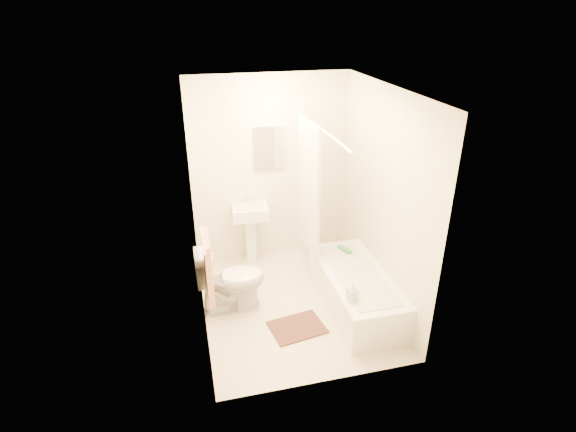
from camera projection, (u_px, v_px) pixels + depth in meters
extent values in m
plane|color=beige|center=(293.00, 304.00, 5.15)|extent=(2.40, 2.40, 0.00)
plane|color=white|center=(295.00, 90.00, 4.12)|extent=(2.40, 2.40, 0.00)
cube|color=beige|center=(270.00, 170.00, 5.69)|extent=(2.00, 0.02, 2.40)
cube|color=beige|center=(196.00, 219.00, 4.42)|extent=(0.02, 2.40, 2.40)
cube|color=beige|center=(383.00, 199.00, 4.85)|extent=(0.02, 2.40, 2.40)
cube|color=white|center=(270.00, 148.00, 5.54)|extent=(0.40, 0.03, 0.55)
cylinder|color=silver|center=(321.00, 128.00, 4.44)|extent=(0.03, 1.70, 0.03)
cube|color=silver|center=(308.00, 187.00, 5.13)|extent=(0.04, 0.80, 1.55)
cylinder|color=silver|center=(202.00, 239.00, 4.25)|extent=(0.02, 0.60, 0.02)
cube|color=#CC7266|center=(208.00, 267.00, 4.40)|extent=(0.06, 0.45, 0.66)
cylinder|color=white|center=(206.00, 256.00, 4.75)|extent=(0.11, 0.12, 0.12)
imported|color=white|center=(231.00, 280.00, 4.93)|extent=(0.75, 0.42, 0.73)
cube|color=#553025|center=(297.00, 327.00, 4.76)|extent=(0.61, 0.50, 0.02)
imported|color=silver|center=(353.00, 292.00, 4.46)|extent=(0.11, 0.11, 0.21)
cube|color=green|center=(345.00, 250.00, 5.38)|extent=(0.13, 0.21, 0.04)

